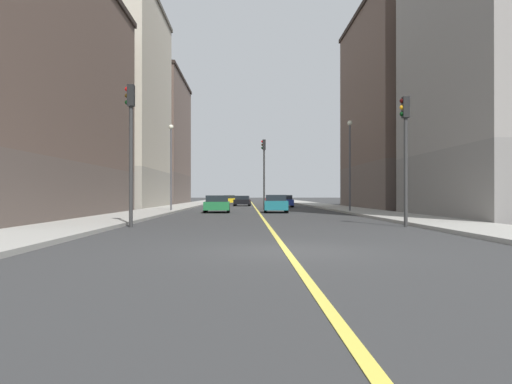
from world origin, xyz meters
TOP-DOWN VIEW (x-y plane):
  - ground_plane at (0.00, 0.00)m, footprint 400.00×400.00m
  - sidewalk_left at (8.00, 49.00)m, footprint 3.56×168.00m
  - sidewalk_right at (-8.00, 49.00)m, footprint 3.56×168.00m
  - lane_center_stripe at (0.00, 49.00)m, footprint 0.16×154.00m
  - building_left_mid at (15.63, 36.14)m, footprint 11.99×19.14m
  - building_right_midblock at (-15.63, 39.68)m, footprint 11.99×17.57m
  - building_right_distant at (-15.63, 60.11)m, footprint 11.99×19.97m
  - traffic_light_left_near at (5.80, 9.13)m, footprint 0.40×0.32m
  - traffic_light_right_near at (-5.84, 9.13)m, footprint 0.40×0.32m
  - traffic_light_median_far at (0.64, 33.25)m, footprint 0.40×0.32m
  - street_lamp_left_near at (6.82, 25.69)m, footprint 0.36×0.36m
  - street_lamp_right_near at (-6.82, 27.63)m, footprint 0.36×0.36m
  - car_yellow at (-3.31, 60.70)m, footprint 1.93×4.26m
  - car_black at (-1.38, 48.68)m, footprint 2.08×4.38m
  - car_teal at (1.30, 26.31)m, footprint 1.89×3.97m
  - car_red at (3.06, 69.52)m, footprint 1.94×4.61m
  - car_blue at (3.24, 43.02)m, footprint 1.96×4.30m
  - car_green at (-3.17, 26.62)m, footprint 2.04×4.29m

SIDE VIEW (x-z plane):
  - ground_plane at x=0.00m, z-range 0.00..0.00m
  - lane_center_stripe at x=0.00m, z-range 0.00..0.01m
  - sidewalk_left at x=8.00m, z-range 0.00..0.15m
  - sidewalk_right at x=-8.00m, z-range 0.00..0.15m
  - car_black at x=-1.38m, z-range -0.01..1.20m
  - car_yellow at x=-3.31m, z-range -0.02..1.23m
  - car_green at x=-3.17m, z-range -0.02..1.28m
  - car_red at x=3.06m, z-range -0.02..1.28m
  - car_blue at x=3.24m, z-range -0.01..1.29m
  - car_teal at x=1.30m, z-range -0.02..1.32m
  - traffic_light_left_near at x=5.80m, z-range 0.85..6.39m
  - traffic_light_right_near at x=-5.84m, z-range 0.88..6.88m
  - traffic_light_median_far at x=0.64m, z-range 0.90..7.18m
  - street_lamp_right_near at x=-6.82m, z-range 0.89..7.58m
  - street_lamp_left_near at x=6.82m, z-range 0.89..7.66m
  - building_right_distant at x=-15.63m, z-range 0.01..17.85m
  - building_left_mid at x=15.63m, z-range 0.01..19.02m
  - building_right_midblock at x=-15.63m, z-range 0.01..20.96m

